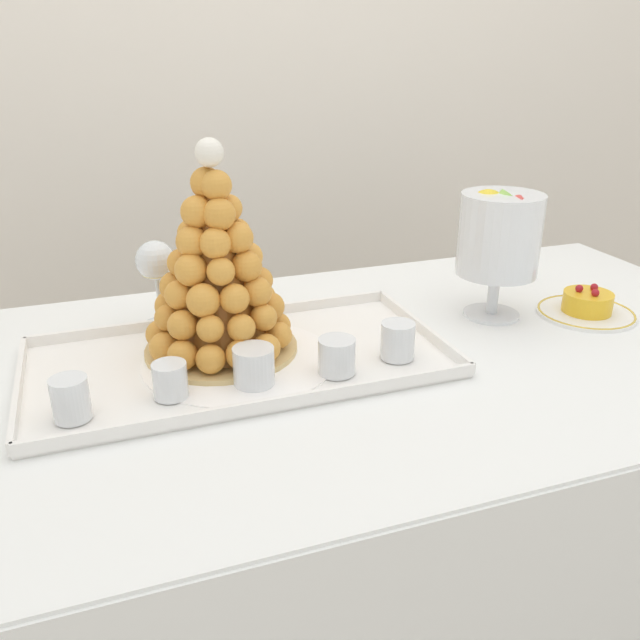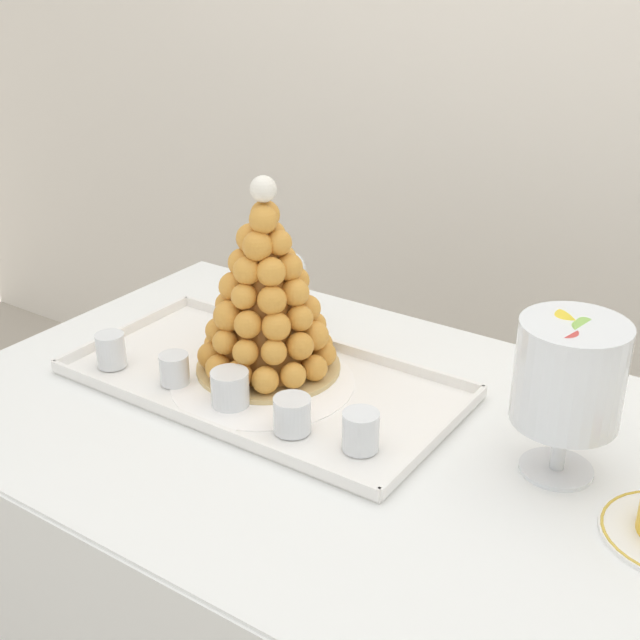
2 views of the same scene
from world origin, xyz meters
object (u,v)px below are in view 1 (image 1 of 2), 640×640
Objects in this scene: dessert_cup_right at (398,342)px; wine_glass at (156,264)px; serving_tray at (240,360)px; dessert_cup_mid_left at (170,381)px; croquembouche at (216,274)px; dessert_cup_centre at (254,367)px; fruit_tart_plate at (587,307)px; dessert_cup_left at (71,400)px; dessert_cup_mid_right at (337,357)px; macaron_goblet at (500,237)px.

wine_glass is (-0.33, 0.28, 0.08)m from dessert_cup_right.
dessert_cup_mid_left is at bearing -144.41° from serving_tray.
croquembouche is at bearing -65.01° from wine_glass.
dessert_cup_mid_left is 0.30m from wine_glass.
fruit_tart_plate is (0.65, 0.07, -0.02)m from dessert_cup_centre.
dessert_cup_left reaches higher than dessert_cup_mid_right.
croquembouche is 1.88× the size of fruit_tart_plate.
dessert_cup_left is at bearing -158.08° from serving_tray.
serving_tray is at bearing -175.58° from macaron_goblet.
dessert_cup_mid_left is 0.77m from fruit_tart_plate.
serving_tray is 11.07× the size of dessert_cup_left.
croquembouche is 0.50m from macaron_goblet.
serving_tray is 3.65× the size of fruit_tart_plate.
macaron_goblet is (0.73, 0.14, 0.11)m from dessert_cup_left.
dessert_cup_left is at bearing -179.09° from dessert_cup_mid_right.
dessert_cup_left reaches higher than dessert_cup_centre.
dessert_cup_left reaches higher than dessert_cup_mid_left.
dessert_cup_mid_right is 0.32× the size of fruit_tart_plate.
dessert_cup_centre is at bearing -79.84° from croquembouche.
dessert_cup_right is 0.33× the size of fruit_tart_plate.
wine_glass is (-0.07, 0.16, -0.02)m from croquembouche.
dessert_cup_mid_left is 0.33× the size of wine_glass.
dessert_cup_mid_left is 0.35m from dessert_cup_right.
fruit_tart_plate is at bearing -1.52° from serving_tray.
fruit_tart_plate is (0.52, 0.08, -0.02)m from dessert_cup_mid_right.
dessert_cup_centre is 0.31m from wine_glass.
dessert_cup_left is 0.25m from dessert_cup_centre.
serving_tray is at bearing 178.48° from fruit_tart_plate.
dessert_cup_centre reaches higher than dessert_cup_mid_left.
serving_tray is 0.09m from dessert_cup_centre.
dessert_cup_left is 0.24× the size of macaron_goblet.
dessert_cup_right reaches higher than dessert_cup_mid_left.
dessert_cup_centre is (0.00, -0.08, 0.03)m from serving_tray.
serving_tray is at bearing 143.67° from dessert_cup_mid_right.
dessert_cup_left is at bearing -173.08° from dessert_cup_mid_left.
dessert_cup_mid_left is 0.21× the size of macaron_goblet.
fruit_tart_plate is (0.41, 0.06, -0.02)m from dessert_cup_right.
dessert_cup_centre is 0.51m from macaron_goblet.
serving_tray is 1.94× the size of croquembouche.
dessert_cup_mid_left is (-0.10, -0.12, -0.11)m from croquembouche.
dessert_cup_left is at bearing -174.78° from fruit_tart_plate.
wine_glass is at bearing 127.04° from dessert_cup_mid_right.
croquembouche is 2.17× the size of wine_glass.
macaron_goblet is 1.57× the size of wine_glass.
dessert_cup_mid_right reaches higher than dessert_cup_mid_left.
dessert_cup_centre reaches higher than fruit_tart_plate.
croquembouche is at bearing 100.16° from dessert_cup_centre.
croquembouche reaches higher than serving_tray.
macaron_goblet reaches higher than dessert_cup_left.
dessert_cup_left is 1.01× the size of dessert_cup_right.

